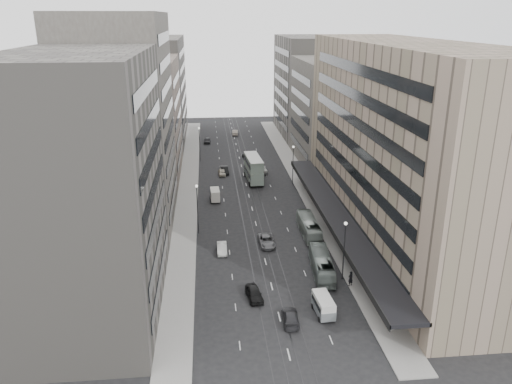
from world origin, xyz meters
name	(u,v)px	position (x,y,z in m)	size (l,w,h in m)	color
ground	(266,265)	(0.00, 0.00, 0.00)	(220.00, 220.00, 0.00)	black
sidewalk_right	(301,180)	(12.00, 37.50, 0.07)	(4.00, 125.00, 0.15)	gray
sidewalk_left	(189,184)	(-12.00, 37.50, 0.07)	(4.00, 125.00, 0.15)	gray
department_store	(401,145)	(21.45, 8.00, 14.95)	(19.20, 60.00, 30.00)	gray
building_right_mid	(331,112)	(21.50, 52.00, 12.00)	(15.00, 28.00, 24.00)	#45413B
building_right_far	(307,86)	(21.50, 82.00, 14.00)	(15.00, 32.00, 28.00)	#68645E
building_left_a	(87,188)	(-21.50, -8.00, 15.00)	(15.00, 28.00, 30.00)	#68645E
building_left_b	(122,123)	(-21.50, 19.00, 17.00)	(15.00, 26.00, 34.00)	#45413B
building_left_c	(143,118)	(-21.50, 46.00, 12.50)	(15.00, 28.00, 25.00)	gray
building_left_d	(156,90)	(-21.50, 79.00, 14.00)	(15.00, 38.00, 28.00)	#68645E
lamp_right_near	(344,244)	(9.70, -5.00, 5.20)	(0.44, 0.44, 8.32)	#262628
lamp_right_far	(293,161)	(9.70, 35.00, 5.20)	(0.44, 0.44, 8.32)	#262628
lamp_left_near	(197,203)	(-9.70, 12.00, 5.20)	(0.44, 0.44, 8.32)	#262628
lamp_left_far	(199,140)	(-9.70, 55.00, 5.20)	(0.44, 0.44, 8.32)	#262628
bus_near	(322,264)	(7.23, -3.27, 1.42)	(2.38, 10.17, 2.83)	gray
bus_far	(309,227)	(8.05, 9.65, 1.41)	(2.38, 10.16, 2.83)	#939F97
double_decker	(254,168)	(1.78, 37.97, 2.90)	(3.58, 10.01, 5.38)	gray
vw_microbus	(323,305)	(5.23, -13.01, 1.29)	(2.21, 4.39, 2.31)	slate
panel_van	(215,195)	(-6.65, 26.72, 1.28)	(1.97, 3.76, 2.32)	beige
sedan_0	(254,293)	(-2.56, -8.77, 0.73)	(1.73, 4.31, 1.47)	black
sedan_1	(222,248)	(-6.12, 4.57, 0.67)	(1.42, 4.07, 1.34)	silver
sedan_2	(267,241)	(0.81, 6.46, 0.70)	(2.34, 5.07, 1.41)	slate
sedan_3	(290,317)	(1.11, -14.21, 0.66)	(1.86, 4.57, 1.33)	#29292C
sedan_4	(222,172)	(-4.80, 42.90, 0.67)	(1.58, 3.94, 1.34)	#AAA18D
sedan_5	(224,170)	(-4.21, 44.22, 0.77)	(1.62, 4.66, 1.54)	black
sedan_6	(261,169)	(3.99, 44.18, 0.76)	(2.53, 5.49, 1.53)	#BBBCB7
sedan_7	(247,155)	(1.93, 56.35, 0.74)	(2.07, 5.10, 1.48)	#515153
sedan_8	(207,140)	(-7.84, 73.09, 0.72)	(1.70, 4.22, 1.44)	black
sedan_9	(235,132)	(0.43, 82.35, 0.76)	(1.60, 4.60, 1.52)	#A89A8B
pedestrian	(351,279)	(10.20, -7.06, 1.18)	(0.75, 0.49, 2.05)	black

